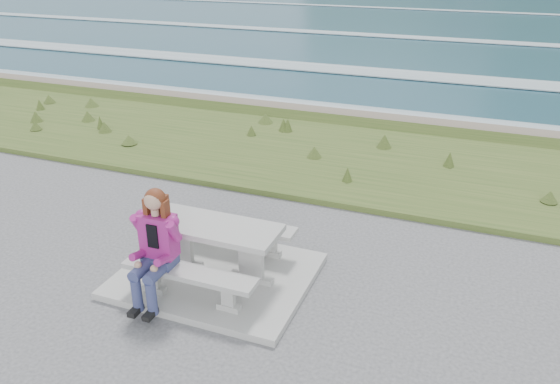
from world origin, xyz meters
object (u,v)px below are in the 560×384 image
at_px(seated_woman, 154,263).
at_px(bench_seaward, 237,228).
at_px(bench_landward, 189,277).
at_px(picnic_table, 214,236).

bearing_deg(seated_woman, bench_seaward, 74.08).
distance_m(bench_landward, bench_seaward, 1.40).
height_order(bench_seaward, seated_woman, seated_woman).
height_order(bench_landward, bench_seaward, same).
height_order(bench_landward, seated_woman, seated_woman).
bearing_deg(picnic_table, bench_landward, -90.00).
bearing_deg(bench_seaward, bench_landward, -90.00).
bearing_deg(bench_seaward, seated_woman, -104.80).
xyz_separation_m(bench_seaward, seated_woman, (-0.41, -1.54, 0.20)).
height_order(picnic_table, seated_woman, seated_woman).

